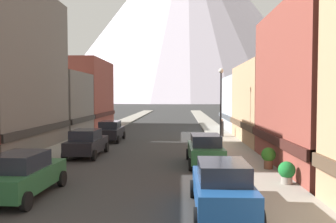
{
  "coord_description": "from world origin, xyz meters",
  "views": [
    {
      "loc": [
        2.4,
        -6.32,
        3.97
      ],
      "look_at": [
        0.53,
        43.1,
        1.74
      ],
      "focal_mm": 36.92,
      "sensor_mm": 36.0,
      "label": 1
    }
  ],
  "objects_px": {
    "streetlamp_right": "(221,96)",
    "car_right_1": "(205,149)",
    "car_left_2": "(110,131)",
    "potted_plant_1": "(287,172)",
    "car_left_1": "(87,143)",
    "potted_plant_0": "(268,156)",
    "pedestrian_0": "(222,128)",
    "car_right_0": "(222,186)",
    "car_left_0": "(22,174)"
  },
  "relations": [
    {
      "from": "car_right_0",
      "to": "car_left_1",
      "type": "bearing_deg",
      "value": 125.49
    },
    {
      "from": "car_left_0",
      "to": "car_left_1",
      "type": "relative_size",
      "value": 1.01
    },
    {
      "from": "car_right_1",
      "to": "streetlamp_right",
      "type": "distance_m",
      "value": 6.84
    },
    {
      "from": "car_left_2",
      "to": "car_right_1",
      "type": "distance_m",
      "value": 12.74
    },
    {
      "from": "potted_plant_1",
      "to": "pedestrian_0",
      "type": "xyz_separation_m",
      "value": [
        -0.75,
        17.56,
        0.23
      ]
    },
    {
      "from": "car_left_2",
      "to": "potted_plant_1",
      "type": "bearing_deg",
      "value": -54.14
    },
    {
      "from": "car_right_1",
      "to": "car_left_0",
      "type": "bearing_deg",
      "value": -138.96
    },
    {
      "from": "car_left_2",
      "to": "potted_plant_1",
      "type": "xyz_separation_m",
      "value": [
        10.8,
        -14.94,
        -0.21
      ]
    },
    {
      "from": "streetlamp_right",
      "to": "car_left_0",
      "type": "bearing_deg",
      "value": -126.17
    },
    {
      "from": "car_left_2",
      "to": "potted_plant_0",
      "type": "bearing_deg",
      "value": -47.55
    },
    {
      "from": "pedestrian_0",
      "to": "streetlamp_right",
      "type": "height_order",
      "value": "streetlamp_right"
    },
    {
      "from": "pedestrian_0",
      "to": "car_left_1",
      "type": "bearing_deg",
      "value": -134.35
    },
    {
      "from": "potted_plant_1",
      "to": "car_left_2",
      "type": "bearing_deg",
      "value": 125.86
    },
    {
      "from": "car_left_0",
      "to": "potted_plant_1",
      "type": "height_order",
      "value": "car_left_0"
    },
    {
      "from": "car_right_0",
      "to": "pedestrian_0",
      "type": "bearing_deg",
      "value": 83.33
    },
    {
      "from": "car_left_0",
      "to": "car_right_1",
      "type": "xyz_separation_m",
      "value": [
        7.6,
        6.62,
        0.0
      ]
    },
    {
      "from": "car_left_2",
      "to": "pedestrian_0",
      "type": "distance_m",
      "value": 10.39
    },
    {
      "from": "car_right_1",
      "to": "car_left_2",
      "type": "bearing_deg",
      "value": 126.62
    },
    {
      "from": "potted_plant_1",
      "to": "pedestrian_0",
      "type": "relative_size",
      "value": 0.59
    },
    {
      "from": "car_right_0",
      "to": "potted_plant_0",
      "type": "distance_m",
      "value": 7.26
    },
    {
      "from": "car_right_0",
      "to": "potted_plant_0",
      "type": "relative_size",
      "value": 3.95
    },
    {
      "from": "car_right_0",
      "to": "potted_plant_0",
      "type": "height_order",
      "value": "car_right_0"
    },
    {
      "from": "car_left_1",
      "to": "pedestrian_0",
      "type": "distance_m",
      "value": 14.38
    },
    {
      "from": "car_right_0",
      "to": "streetlamp_right",
      "type": "height_order",
      "value": "streetlamp_right"
    },
    {
      "from": "car_left_2",
      "to": "potted_plant_0",
      "type": "relative_size",
      "value": 3.97
    },
    {
      "from": "car_left_1",
      "to": "potted_plant_0",
      "type": "bearing_deg",
      "value": -21.0
    },
    {
      "from": "potted_plant_0",
      "to": "car_right_1",
      "type": "bearing_deg",
      "value": 153.7
    },
    {
      "from": "potted_plant_0",
      "to": "car_left_0",
      "type": "bearing_deg",
      "value": -155.0
    },
    {
      "from": "potted_plant_1",
      "to": "car_left_1",
      "type": "bearing_deg",
      "value": 146.01
    },
    {
      "from": "car_left_1",
      "to": "car_right_1",
      "type": "distance_m",
      "value": 8.02
    },
    {
      "from": "car_left_2",
      "to": "car_right_1",
      "type": "height_order",
      "value": "same"
    },
    {
      "from": "potted_plant_1",
      "to": "streetlamp_right",
      "type": "bearing_deg",
      "value": 98.83
    },
    {
      "from": "car_right_1",
      "to": "car_right_0",
      "type": "bearing_deg",
      "value": -90.01
    },
    {
      "from": "car_left_1",
      "to": "car_right_0",
      "type": "distance_m",
      "value": 13.09
    },
    {
      "from": "car_right_0",
      "to": "potted_plant_0",
      "type": "bearing_deg",
      "value": 63.84
    },
    {
      "from": "car_left_1",
      "to": "streetlamp_right",
      "type": "relative_size",
      "value": 0.76
    },
    {
      "from": "car_left_0",
      "to": "car_left_2",
      "type": "bearing_deg",
      "value": 89.99
    },
    {
      "from": "potted_plant_1",
      "to": "streetlamp_right",
      "type": "relative_size",
      "value": 0.17
    },
    {
      "from": "potted_plant_0",
      "to": "pedestrian_0",
      "type": "bearing_deg",
      "value": 92.98
    },
    {
      "from": "potted_plant_0",
      "to": "pedestrian_0",
      "type": "relative_size",
      "value": 0.67
    },
    {
      "from": "car_right_0",
      "to": "car_right_1",
      "type": "relative_size",
      "value": 0.99
    },
    {
      "from": "car_right_0",
      "to": "car_left_2",
      "type": "bearing_deg",
      "value": 112.53
    },
    {
      "from": "car_right_0",
      "to": "pedestrian_0",
      "type": "distance_m",
      "value": 21.08
    },
    {
      "from": "car_left_1",
      "to": "potted_plant_1",
      "type": "bearing_deg",
      "value": -33.99
    },
    {
      "from": "car_left_0",
      "to": "streetlamp_right",
      "type": "height_order",
      "value": "streetlamp_right"
    },
    {
      "from": "car_left_0",
      "to": "car_left_2",
      "type": "distance_m",
      "value": 16.84
    },
    {
      "from": "car_left_0",
      "to": "pedestrian_0",
      "type": "bearing_deg",
      "value": 62.69
    },
    {
      "from": "car_left_1",
      "to": "car_right_0",
      "type": "height_order",
      "value": "same"
    },
    {
      "from": "streetlamp_right",
      "to": "car_right_1",
      "type": "bearing_deg",
      "value": -104.7
    },
    {
      "from": "car_left_0",
      "to": "streetlamp_right",
      "type": "distance_m",
      "value": 15.81
    }
  ]
}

